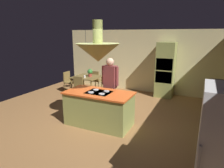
{
  "coord_description": "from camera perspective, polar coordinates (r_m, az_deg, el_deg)",
  "views": [
    {
      "loc": [
        2.4,
        -4.48,
        2.39
      ],
      "look_at": [
        0.1,
        0.4,
        1.0
      ],
      "focal_mm": 31.43,
      "sensor_mm": 36.0,
      "label": 1
    }
  ],
  "objects": [
    {
      "name": "ground",
      "position": [
        5.61,
        -2.71,
        -10.76
      ],
      "size": [
        8.16,
        8.16,
        0.0
      ],
      "primitive_type": "plane",
      "color": "olive"
    },
    {
      "name": "wall_back",
      "position": [
        8.36,
        8.39,
        6.63
      ],
      "size": [
        6.8,
        0.1,
        2.55
      ],
      "primitive_type": "cube",
      "color": "beige",
      "rests_on": "ground"
    },
    {
      "name": "kitchen_island",
      "position": [
        5.27,
        -3.8,
        -7.08
      ],
      "size": [
        1.78,
        0.9,
        0.93
      ],
      "color": "#8C934C",
      "rests_on": "ground"
    },
    {
      "name": "counter_run_right",
      "position": [
        5.45,
        28.42,
        -8.09
      ],
      "size": [
        0.73,
        2.37,
        0.91
      ],
      "color": "#8C934C",
      "rests_on": "ground"
    },
    {
      "name": "oven_tower",
      "position": [
        7.75,
        15.24,
        3.94
      ],
      "size": [
        0.66,
        0.62,
        2.09
      ],
      "color": "#8C934C",
      "rests_on": "ground"
    },
    {
      "name": "dining_table",
      "position": [
        7.78,
        -7.3,
        1.47
      ],
      "size": [
        1.01,
        0.95,
        0.76
      ],
      "color": "brown",
      "rests_on": "ground"
    },
    {
      "name": "person_at_island",
      "position": [
        5.72,
        -0.55,
        0.32
      ],
      "size": [
        0.53,
        0.23,
        1.72
      ],
      "color": "tan",
      "rests_on": "ground"
    },
    {
      "name": "range_hood",
      "position": [
        4.92,
        -4.09,
        9.43
      ],
      "size": [
        1.1,
        1.1,
        1.0
      ],
      "color": "#8C934C"
    },
    {
      "name": "pendant_light_over_table",
      "position": [
        7.6,
        -7.59,
        10.34
      ],
      "size": [
        0.32,
        0.32,
        0.82
      ],
      "color": "#E0B266"
    },
    {
      "name": "chair_facing_island",
      "position": [
        7.26,
        -10.2,
        -0.85
      ],
      "size": [
        0.4,
        0.4,
        0.87
      ],
      "color": "brown",
      "rests_on": "ground"
    },
    {
      "name": "chair_by_back_wall",
      "position": [
        8.39,
        -4.73,
        1.4
      ],
      "size": [
        0.4,
        0.4,
        0.87
      ],
      "rotation": [
        0.0,
        0.0,
        3.14
      ],
      "color": "brown",
      "rests_on": "ground"
    },
    {
      "name": "chair_at_corner",
      "position": [
        8.31,
        -12.42,
        0.99
      ],
      "size": [
        0.4,
        0.4,
        0.87
      ],
      "rotation": [
        0.0,
        0.0,
        1.57
      ],
      "color": "brown",
      "rests_on": "ground"
    },
    {
      "name": "potted_plant_on_table",
      "position": [
        7.68,
        -6.41,
        3.39
      ],
      "size": [
        0.2,
        0.2,
        0.3
      ],
      "color": "#99382D",
      "rests_on": "dining_table"
    },
    {
      "name": "cup_on_table",
      "position": [
        7.52,
        -7.98,
        2.15
      ],
      "size": [
        0.07,
        0.07,
        0.09
      ],
      "primitive_type": "cylinder",
      "color": "white",
      "rests_on": "dining_table"
    },
    {
      "name": "canister_flour",
      "position": [
        4.73,
        29.42,
        -4.82
      ],
      "size": [
        0.12,
        0.12,
        0.14
      ],
      "primitive_type": "cylinder",
      "color": "silver",
      "rests_on": "counter_run_right"
    },
    {
      "name": "canister_sugar",
      "position": [
        4.9,
        29.32,
        -3.98
      ],
      "size": [
        0.11,
        0.11,
        0.18
      ],
      "primitive_type": "cylinder",
      "color": "silver",
      "rests_on": "counter_run_right"
    },
    {
      "name": "canister_tea",
      "position": [
        5.06,
        29.23,
        -3.2
      ],
      "size": [
        0.12,
        0.12,
        0.21
      ],
      "primitive_type": "cylinder",
      "color": "#E0B78C",
      "rests_on": "counter_run_right"
    },
    {
      "name": "microwave_on_counter",
      "position": [
        5.94,
        28.78,
        -0.4
      ],
      "size": [
        0.46,
        0.36,
        0.28
      ],
      "primitive_type": "cube",
      "color": "#232326",
      "rests_on": "counter_run_right"
    }
  ]
}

